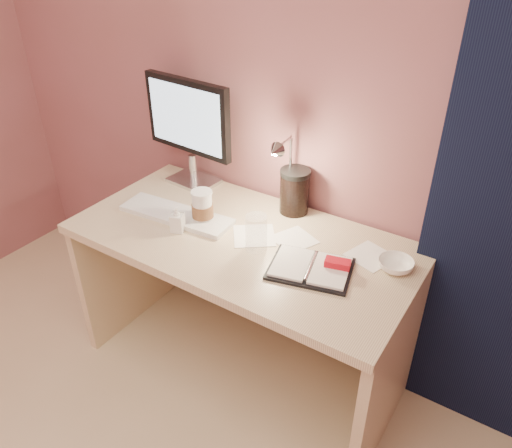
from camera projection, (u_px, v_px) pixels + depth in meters
The scene contains 13 objects.
desk at pixel (253, 272), 2.18m from camera, with size 1.40×0.70×0.73m.
monitor at pixel (190, 123), 2.25m from camera, with size 0.47×0.18×0.50m.
keyboard at pixel (176, 215), 2.13m from camera, with size 0.50×0.15×0.02m, color white.
planner at pixel (313, 268), 1.82m from camera, with size 0.34×0.29×0.05m.
paper_a at pixel (254, 236), 2.01m from camera, with size 0.16×0.16×0.00m, color white.
paper_b at pixel (370, 256), 1.89m from camera, with size 0.15×0.15×0.00m, color white.
paper_c at pixel (294, 240), 1.99m from camera, with size 0.15×0.15×0.00m, color white.
coffee_cup at pixel (202, 208), 2.07m from camera, with size 0.09×0.09×0.15m.
clear_cup at pixel (256, 233), 1.90m from camera, with size 0.08×0.08×0.15m, color white.
bowl at pixel (396, 265), 1.81m from camera, with size 0.13×0.13×0.04m, color white.
lotion_bottle at pixel (177, 219), 2.01m from camera, with size 0.05×0.05×0.11m, color white.
dark_jar at pixel (294, 193), 2.13m from camera, with size 0.13×0.13×0.18m, color black.
desk_lamp at pixel (279, 169), 2.03m from camera, with size 0.08×0.22×0.35m.
Camera 1 is at (0.96, 0.01, 1.84)m, focal length 35.00 mm.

